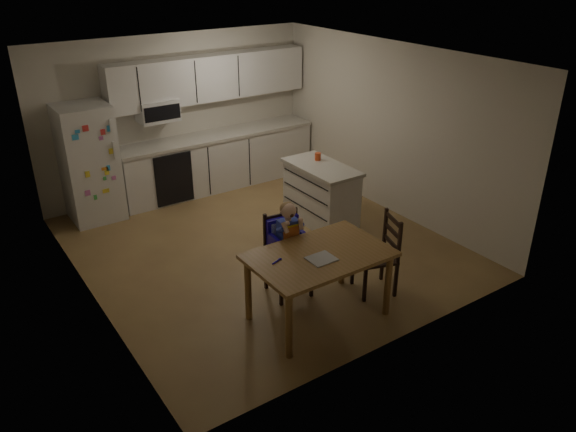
% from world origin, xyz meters
% --- Properties ---
extents(room, '(4.52, 5.01, 2.51)m').
position_xyz_m(room, '(0.00, 0.48, 1.25)').
color(room, olive).
rests_on(room, ground).
extents(refrigerator, '(0.72, 0.70, 1.70)m').
position_xyz_m(refrigerator, '(-1.55, 2.15, 0.85)').
color(refrigerator, silver).
rests_on(refrigerator, ground).
extents(kitchen_run, '(3.37, 0.62, 2.15)m').
position_xyz_m(kitchen_run, '(0.50, 2.24, 0.88)').
color(kitchen_run, silver).
rests_on(kitchen_run, ground).
extents(kitchen_island, '(0.62, 1.18, 0.87)m').
position_xyz_m(kitchen_island, '(1.12, 0.15, 0.44)').
color(kitchen_island, silver).
rests_on(kitchen_island, ground).
extents(red_cup, '(0.09, 0.09, 0.11)m').
position_xyz_m(red_cup, '(1.21, 0.36, 0.93)').
color(red_cup, '#E1491E').
rests_on(red_cup, kitchen_island).
extents(dining_table, '(1.46, 0.94, 0.78)m').
position_xyz_m(dining_table, '(-0.33, -1.72, 0.67)').
color(dining_table, olive).
rests_on(dining_table, ground).
extents(napkin, '(0.27, 0.24, 0.01)m').
position_xyz_m(napkin, '(-0.39, -1.82, 0.79)').
color(napkin, '#A1A1A6').
rests_on(napkin, dining_table).
extents(toddler_spoon, '(0.12, 0.06, 0.02)m').
position_xyz_m(toddler_spoon, '(-0.80, -1.61, 0.79)').
color(toddler_spoon, '#1A0BAD').
rests_on(toddler_spoon, dining_table).
extents(chair_booster, '(0.47, 0.47, 1.14)m').
position_xyz_m(chair_booster, '(-0.33, -1.10, 0.69)').
color(chair_booster, black).
rests_on(chair_booster, ground).
extents(chair_side, '(0.53, 0.53, 0.95)m').
position_xyz_m(chair_side, '(0.61, -1.70, 0.54)').
color(chair_side, black).
rests_on(chair_side, ground).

